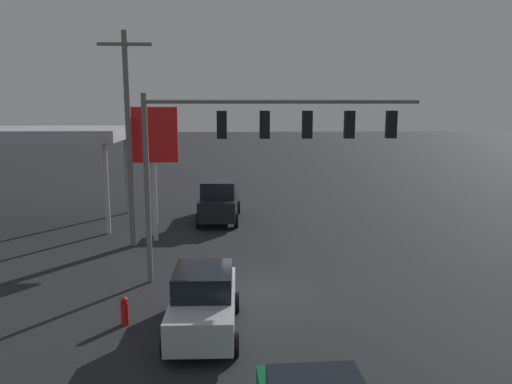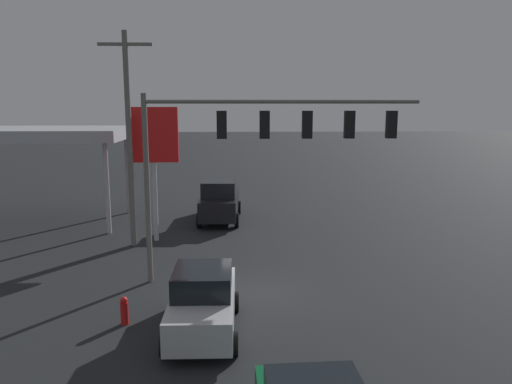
{
  "view_description": "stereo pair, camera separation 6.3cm",
  "coord_description": "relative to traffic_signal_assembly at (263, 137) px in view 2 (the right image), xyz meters",
  "views": [
    {
      "loc": [
        0.83,
        16.74,
        6.65
      ],
      "look_at": [
        0.0,
        -2.0,
        3.29
      ],
      "focal_mm": 35.0,
      "sensor_mm": 36.0,
      "label": 1
    },
    {
      "loc": [
        0.77,
        16.75,
        6.65
      ],
      "look_at": [
        0.0,
        -2.0,
        3.29
      ],
      "focal_mm": 35.0,
      "sensor_mm": 36.0,
      "label": 2
    }
  ],
  "objects": [
    {
      "name": "utility_pole",
      "position": [
        5.86,
        -4.94,
        -0.24
      ],
      "size": [
        2.4,
        0.26,
        9.81
      ],
      "color": "slate",
      "rests_on": "ground"
    },
    {
      "name": "pickup_parked",
      "position": [
        1.93,
        -9.73,
        -4.32
      ],
      "size": [
        2.43,
        5.28,
        2.4
      ],
      "rotation": [
        0.0,
        0.0,
        1.53
      ],
      "color": "black",
      "rests_on": "ground"
    },
    {
      "name": "gas_station_canopy",
      "position": [
        12.87,
        -9.67,
        -0.5
      ],
      "size": [
        11.81,
        6.17,
        5.3
      ],
      "color": "#B2B7BC",
      "rests_on": "ground"
    },
    {
      "name": "traffic_signal_assembly",
      "position": [
        0.0,
        0.0,
        0.0
      ],
      "size": [
        9.99,
        0.43,
        6.99
      ],
      "color": "slate",
      "rests_on": "ground"
    },
    {
      "name": "sedan_far",
      "position": [
        1.99,
        4.31,
        -4.48
      ],
      "size": [
        2.1,
        4.42,
        1.93
      ],
      "rotation": [
        0.0,
        0.0,
        1.56
      ],
      "color": "silver",
      "rests_on": "ground"
    },
    {
      "name": "fire_hydrant",
      "position": [
        4.42,
        3.7,
        -4.99
      ],
      "size": [
        0.24,
        0.24,
        0.88
      ],
      "color": "red",
      "rests_on": "ground"
    },
    {
      "name": "ground_plane",
      "position": [
        0.24,
        1.36,
        -5.43
      ],
      "size": [
        200.0,
        200.0,
        0.0
      ],
      "primitive_type": "plane",
      "color": "black"
    },
    {
      "name": "price_sign",
      "position": [
        4.93,
        -5.78,
        -0.64
      ],
      "size": [
        2.41,
        0.27,
        6.46
      ],
      "color": "#B7B7BC",
      "rests_on": "ground"
    }
  ]
}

